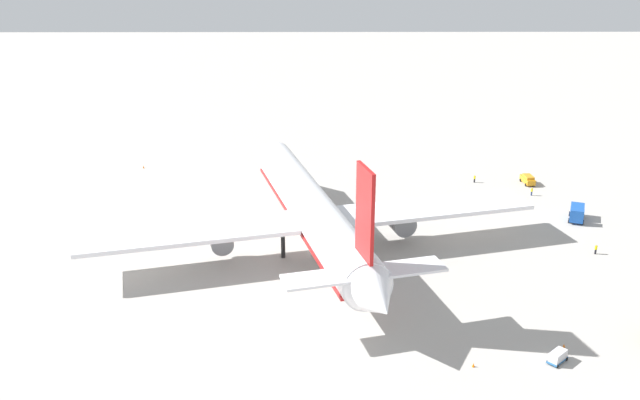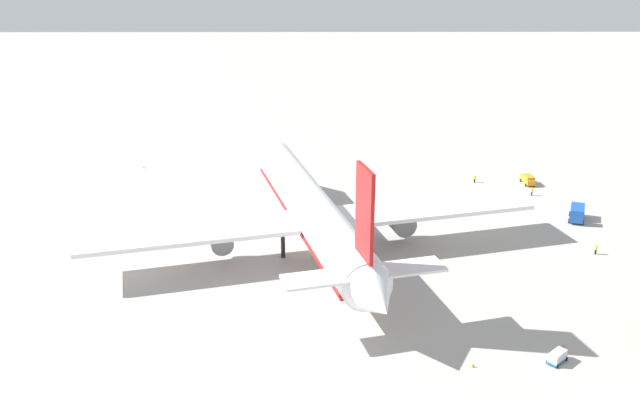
# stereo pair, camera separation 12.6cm
# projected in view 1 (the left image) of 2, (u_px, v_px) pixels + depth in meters

# --- Properties ---
(ground_plane) EXTENTS (600.00, 600.00, 0.00)m
(ground_plane) POSITION_uv_depth(u_px,v_px,m) (311.00, 246.00, 117.83)
(ground_plane) COLOR #ADA8A0
(airliner) EXTENTS (71.12, 75.80, 22.92)m
(airliner) POSITION_uv_depth(u_px,v_px,m) (313.00, 211.00, 114.32)
(airliner) COLOR white
(airliner) RESTS_ON ground
(service_truck_0) EXTENTS (6.19, 4.34, 2.82)m
(service_truck_0) POSITION_uv_depth(u_px,v_px,m) (577.00, 213.00, 128.44)
(service_truck_0) COLOR #194CA5
(service_truck_0) RESTS_ON ground
(service_van) EXTENTS (4.86, 2.35, 1.97)m
(service_van) POSITION_uv_depth(u_px,v_px,m) (528.00, 179.00, 148.01)
(service_van) COLOR orange
(service_van) RESTS_ON ground
(baggage_cart_0) EXTENTS (3.06, 3.15, 1.51)m
(baggage_cart_0) POSITION_uv_depth(u_px,v_px,m) (558.00, 356.00, 85.16)
(baggage_cart_0) COLOR #26598C
(baggage_cart_0) RESTS_ON ground
(ground_worker_0) EXTENTS (0.49, 0.49, 1.69)m
(ground_worker_0) POSITION_uv_depth(u_px,v_px,m) (475.00, 179.00, 148.93)
(ground_worker_0) COLOR black
(ground_worker_0) RESTS_ON ground
(ground_worker_1) EXTENTS (0.55, 0.55, 1.70)m
(ground_worker_1) POSITION_uv_depth(u_px,v_px,m) (596.00, 249.00, 114.72)
(ground_worker_1) COLOR black
(ground_worker_1) RESTS_ON ground
(ground_worker_2) EXTENTS (0.54, 0.54, 1.74)m
(ground_worker_2) POSITION_uv_depth(u_px,v_px,m) (532.00, 191.00, 141.28)
(ground_worker_2) COLOR navy
(ground_worker_2) RESTS_ON ground
(traffic_cone_0) EXTENTS (0.36, 0.36, 0.55)m
(traffic_cone_0) POSITION_uv_depth(u_px,v_px,m) (473.00, 365.00, 84.34)
(traffic_cone_0) COLOR orange
(traffic_cone_0) RESTS_ON ground
(traffic_cone_1) EXTENTS (0.36, 0.36, 0.55)m
(traffic_cone_1) POSITION_uv_depth(u_px,v_px,m) (273.00, 172.00, 155.35)
(traffic_cone_1) COLOR orange
(traffic_cone_1) RESTS_ON ground
(traffic_cone_2) EXTENTS (0.36, 0.36, 0.55)m
(traffic_cone_2) POSITION_uv_depth(u_px,v_px,m) (144.00, 167.00, 158.55)
(traffic_cone_2) COLOR orange
(traffic_cone_2) RESTS_ON ground
(traffic_cone_3) EXTENTS (0.36, 0.36, 0.55)m
(traffic_cone_3) POSITION_uv_depth(u_px,v_px,m) (564.00, 346.00, 88.34)
(traffic_cone_3) COLOR orange
(traffic_cone_3) RESTS_ON ground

